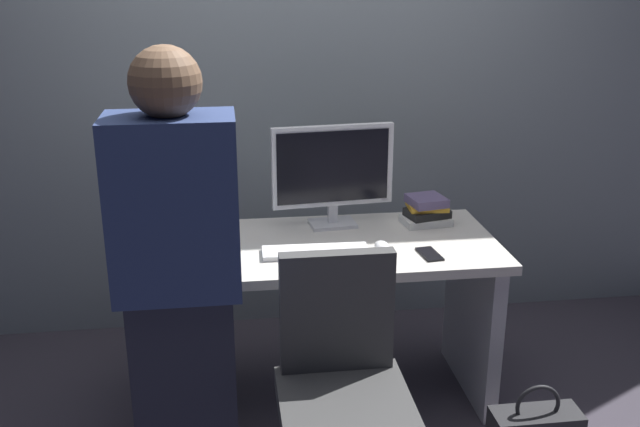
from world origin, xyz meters
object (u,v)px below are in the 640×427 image
at_px(mouse, 382,246).
at_px(cup_by_monitor, 208,226).
at_px(person_at_desk, 180,294).
at_px(cell_phone, 429,254).
at_px(keyboard, 316,252).
at_px(cup_near_keyboard, 229,248).
at_px(monitor, 333,170).
at_px(desk, 318,292).
at_px(book_stack, 426,211).
at_px(office_chair, 342,406).

height_order(mouse, cup_by_monitor, cup_by_monitor).
distance_m(person_at_desk, cell_phone, 1.07).
distance_m(keyboard, cup_near_keyboard, 0.35).
height_order(monitor, keyboard, monitor).
height_order(desk, book_stack, book_stack).
height_order(cup_near_keyboard, book_stack, book_stack).
relative_size(monitor, book_stack, 2.42).
xyz_separation_m(monitor, mouse, (0.16, -0.32, -0.24)).
xyz_separation_m(desk, keyboard, (-0.03, -0.11, 0.24)).
xyz_separation_m(desk, mouse, (0.25, -0.11, 0.24)).
relative_size(desk, keyboard, 3.52).
bearing_deg(office_chair, desk, 89.03).
xyz_separation_m(desk, cell_phone, (0.43, -0.19, 0.23)).
distance_m(office_chair, keyboard, 0.68).
height_order(cup_by_monitor, cell_phone, cup_by_monitor).
distance_m(office_chair, person_at_desk, 0.67).
height_order(keyboard, mouse, mouse).
xyz_separation_m(office_chair, cup_near_keyboard, (-0.36, 0.59, 0.36)).
relative_size(person_at_desk, cup_near_keyboard, 17.20).
bearing_deg(cup_by_monitor, cell_phone, -21.01).
height_order(mouse, cell_phone, mouse).
height_order(cup_near_keyboard, cup_by_monitor, cup_near_keyboard).
relative_size(cup_near_keyboard, cup_by_monitor, 1.13).
xyz_separation_m(cup_by_monitor, cell_phone, (0.89, -0.34, -0.04)).
height_order(person_at_desk, cell_phone, person_at_desk).
bearing_deg(office_chair, cup_near_keyboard, 121.33).
height_order(keyboard, cell_phone, keyboard).
bearing_deg(cell_phone, cup_near_keyboard, 168.54).
relative_size(office_chair, book_stack, 4.21).
bearing_deg(monitor, cup_by_monitor, -174.37).
height_order(person_at_desk, book_stack, person_at_desk).
bearing_deg(book_stack, cup_near_keyboard, -161.59).
bearing_deg(monitor, person_at_desk, -126.94).
xyz_separation_m(desk, monitor, (0.09, 0.21, 0.48)).
distance_m(cup_near_keyboard, cell_phone, 0.81).
bearing_deg(keyboard, office_chair, -87.07).
height_order(keyboard, cup_by_monitor, cup_by_monitor).
bearing_deg(mouse, desk, 156.22).
bearing_deg(keyboard, monitor, 71.48).
bearing_deg(mouse, cup_near_keyboard, -179.04).
bearing_deg(cup_near_keyboard, book_stack, 18.41).
height_order(mouse, book_stack, book_stack).
distance_m(monitor, cup_near_keyboard, 0.61).
distance_m(desk, office_chair, 0.72).
relative_size(cup_by_monitor, book_stack, 0.38).
relative_size(person_at_desk, mouse, 16.39).
bearing_deg(cup_near_keyboard, monitor, 35.25).
height_order(office_chair, cup_near_keyboard, office_chair).
relative_size(desk, cup_by_monitor, 17.90).
xyz_separation_m(office_chair, book_stack, (0.52, 0.89, 0.38)).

